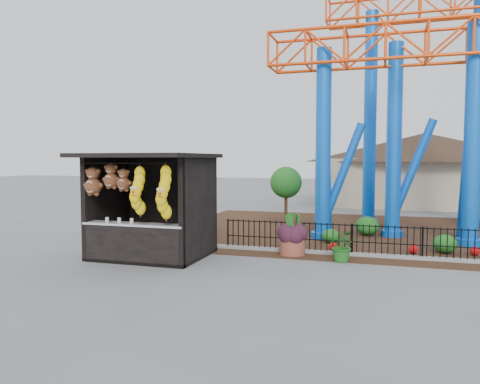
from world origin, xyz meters
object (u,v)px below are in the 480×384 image
(terracotta_planter, at_px, (292,246))
(potted_plant, at_px, (343,246))
(prize_booth, at_px, (148,207))
(roller_coaster, at_px, (426,69))

(terracotta_planter, distance_m, potted_plant, 1.67)
(potted_plant, bearing_deg, prize_booth, -149.65)
(prize_booth, height_order, terracotta_planter, prize_booth)
(roller_coaster, relative_size, terracotta_planter, 13.96)
(roller_coaster, height_order, terracotta_planter, roller_coaster)
(prize_booth, height_order, roller_coaster, roller_coaster)
(roller_coaster, bearing_deg, prize_booth, -137.94)
(prize_booth, xyz_separation_m, roller_coaster, (8.12, 7.33, 4.91))
(terracotta_planter, relative_size, potted_plant, 0.84)
(prize_booth, distance_m, roller_coaster, 11.99)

